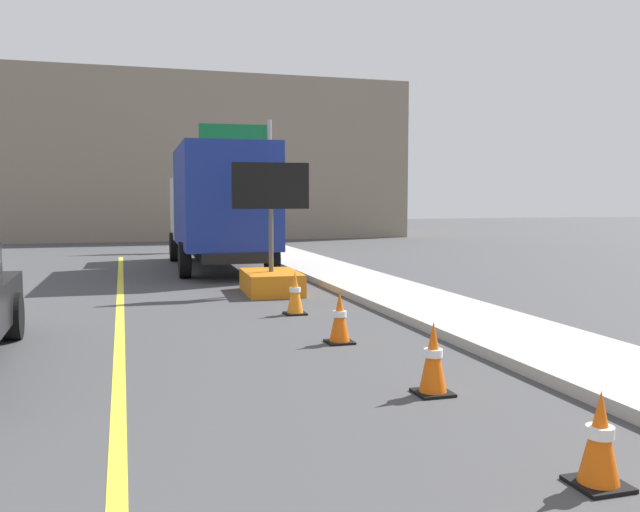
{
  "coord_description": "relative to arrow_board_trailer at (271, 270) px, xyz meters",
  "views": [
    {
      "loc": [
        0.08,
        0.77,
        1.96
      ],
      "look_at": [
        1.42,
        5.29,
        1.56
      ],
      "focal_mm": 37.45,
      "sensor_mm": 36.0,
      "label": 1
    }
  ],
  "objects": [
    {
      "name": "traffic_cone_mid_lane",
      "position": [
        0.01,
        -7.52,
        -0.12
      ],
      "size": [
        0.36,
        0.36,
        0.74
      ],
      "color": "black",
      "rests_on": "ground"
    },
    {
      "name": "highway_guide_sign",
      "position": [
        1.82,
        12.17,
        2.94
      ],
      "size": [
        2.79,
        0.26,
        5.0
      ],
      "color": "gray",
      "rests_on": "ground"
    },
    {
      "name": "traffic_cone_curbside",
      "position": [
        -0.16,
        -2.63,
        -0.12
      ],
      "size": [
        0.36,
        0.36,
        0.74
      ],
      "color": "black",
      "rests_on": "ground"
    },
    {
      "name": "arrow_board_trailer",
      "position": [
        0.0,
        0.0,
        0.0
      ],
      "size": [
        1.6,
        1.84,
        2.7
      ],
      "color": "orange",
      "rests_on": "ground"
    },
    {
      "name": "traffic_cone_near_sign",
      "position": [
        0.14,
        -9.8,
        -0.15
      ],
      "size": [
        0.36,
        0.36,
        0.67
      ],
      "color": "black",
      "rests_on": "ground"
    },
    {
      "name": "far_building_block",
      "position": [
        1.27,
        21.85,
        3.41
      ],
      "size": [
        19.33,
        8.32,
        7.79
      ],
      "primitive_type": "cube",
      "color": "gray",
      "rests_on": "ground"
    },
    {
      "name": "box_truck",
      "position": [
        -0.35,
        5.12,
        1.32
      ],
      "size": [
        2.59,
        7.23,
        3.32
      ],
      "color": "black",
      "rests_on": "ground"
    },
    {
      "name": "lane_center_stripe",
      "position": [
        -3.02,
        -8.26,
        -0.48
      ],
      "size": [
        0.14,
        36.0,
        0.01
      ],
      "primitive_type": "cube",
      "color": "yellow",
      "rests_on": "ground"
    },
    {
      "name": "traffic_cone_far_lane",
      "position": [
        -0.14,
        -4.99,
        -0.13
      ],
      "size": [
        0.36,
        0.36,
        0.71
      ],
      "color": "black",
      "rests_on": "ground"
    }
  ]
}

